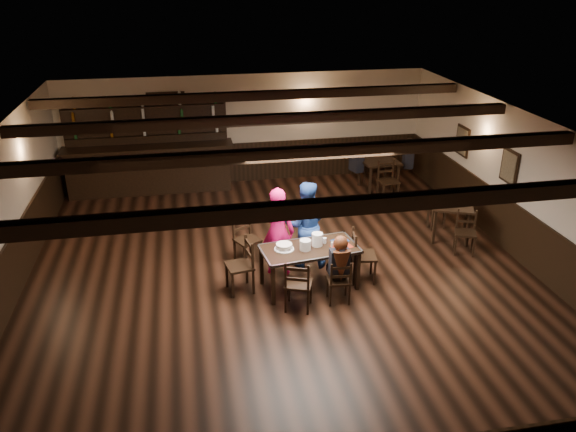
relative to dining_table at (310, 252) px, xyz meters
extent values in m
plane|color=black|center=(-0.39, 0.45, -0.68)|extent=(10.00, 10.00, 0.00)
cube|color=#BFB49E|center=(-0.39, 5.45, 0.67)|extent=(9.00, 0.02, 2.70)
cube|color=#BFB49E|center=(-0.39, -4.55, 0.67)|extent=(9.00, 0.02, 2.70)
cube|color=#BFB49E|center=(4.11, 0.45, 0.67)|extent=(0.02, 10.00, 2.70)
cube|color=silver|center=(-0.39, 0.45, 2.02)|extent=(9.00, 10.00, 0.02)
cube|color=black|center=(-0.39, 5.42, -0.18)|extent=(9.00, 0.04, 1.00)
cube|color=black|center=(-4.86, 0.45, -0.18)|extent=(0.04, 10.00, 1.00)
cube|color=black|center=(4.08, 0.45, -0.18)|extent=(0.04, 10.00, 1.00)
cube|color=black|center=(-2.29, 5.42, 1.17)|extent=(0.90, 0.03, 1.00)
cube|color=black|center=(-2.29, 5.40, 1.17)|extent=(0.80, 0.02, 0.90)
cube|color=black|center=(4.08, 0.95, 0.92)|extent=(0.03, 0.55, 0.65)
cube|color=#72664C|center=(4.06, 0.95, 0.92)|extent=(0.02, 0.45, 0.55)
cube|color=black|center=(4.08, 2.85, 0.87)|extent=(0.03, 0.55, 0.65)
cube|color=#72664C|center=(4.06, 2.85, 0.87)|extent=(0.02, 0.45, 0.55)
cube|color=black|center=(-0.39, -2.55, 1.92)|extent=(8.90, 0.18, 0.18)
cube|color=black|center=(-0.39, -0.55, 1.92)|extent=(8.90, 0.18, 0.18)
cube|color=black|center=(-0.39, 1.45, 1.92)|extent=(8.90, 0.18, 0.18)
cube|color=black|center=(-0.39, 3.45, 1.92)|extent=(8.90, 0.18, 0.18)
cube|color=black|center=(-0.70, -0.44, -0.32)|extent=(0.07, 0.07, 0.71)
cube|color=black|center=(-0.79, 0.24, -0.32)|extent=(0.07, 0.07, 0.71)
cube|color=black|center=(0.79, -0.24, -0.32)|extent=(0.07, 0.07, 0.71)
cube|color=black|center=(0.70, 0.44, -0.32)|extent=(0.07, 0.07, 0.71)
cube|color=black|center=(0.00, 0.00, 0.05)|extent=(1.71, 1.01, 0.04)
cube|color=#A5A8AD|center=(-0.05, 0.39, 0.05)|extent=(1.61, 0.24, 0.05)
cube|color=#A5A8AD|center=(0.05, -0.39, 0.05)|extent=(1.61, 0.24, 0.05)
cube|color=#A5A8AD|center=(0.79, 0.10, 0.05)|extent=(0.14, 0.81, 0.05)
cube|color=#A5A8AD|center=(-0.79, -0.10, 0.05)|extent=(0.14, 0.81, 0.05)
cube|color=black|center=(-0.09, -0.51, -0.46)|extent=(0.04, 0.04, 0.43)
cube|color=black|center=(-0.21, -0.83, -0.46)|extent=(0.04, 0.04, 0.43)
cube|color=black|center=(-0.42, -0.39, -0.46)|extent=(0.04, 0.04, 0.43)
cube|color=black|center=(-0.54, -0.70, -0.46)|extent=(0.04, 0.04, 0.43)
cube|color=black|center=(-0.31, -0.61, -0.23)|extent=(0.53, 0.52, 0.04)
cube|color=black|center=(-0.37, -0.77, -0.01)|extent=(0.40, 0.18, 0.45)
cube|color=black|center=(-0.37, -0.77, -0.05)|extent=(0.34, 0.15, 0.05)
cube|color=black|center=(-0.37, -0.77, 0.13)|extent=(0.34, 0.15, 0.05)
cube|color=black|center=(0.54, -0.39, -0.49)|extent=(0.03, 0.03, 0.37)
cube|color=black|center=(0.51, -0.69, -0.49)|extent=(0.03, 0.03, 0.37)
cube|color=black|center=(0.23, -0.37, -0.49)|extent=(0.03, 0.03, 0.37)
cube|color=black|center=(0.21, -0.66, -0.49)|extent=(0.03, 0.03, 0.37)
cube|color=black|center=(0.37, -0.53, -0.29)|extent=(0.39, 0.37, 0.03)
cube|color=black|center=(0.36, -0.67, -0.09)|extent=(0.36, 0.06, 0.39)
cube|color=black|center=(0.36, -0.67, -0.13)|extent=(0.31, 0.04, 0.04)
cube|color=black|center=(0.36, -0.67, 0.02)|extent=(0.31, 0.04, 0.04)
cube|color=black|center=(-1.39, 0.25, -0.45)|extent=(0.04, 0.04, 0.45)
cube|color=black|center=(-1.04, 0.32, -0.45)|extent=(0.04, 0.04, 0.45)
cube|color=black|center=(-1.32, -0.12, -0.45)|extent=(0.04, 0.04, 0.45)
cube|color=black|center=(-0.97, -0.06, -0.45)|extent=(0.04, 0.04, 0.45)
cube|color=black|center=(-1.18, 0.10, -0.20)|extent=(0.49, 0.51, 0.04)
cube|color=black|center=(-1.00, 0.13, 0.03)|extent=(0.11, 0.44, 0.47)
cube|color=black|center=(-1.00, 0.13, -0.01)|extent=(0.09, 0.38, 0.05)
cube|color=black|center=(-1.00, 0.13, 0.18)|extent=(0.09, 0.38, 0.05)
cube|color=black|center=(1.12, -0.16, -0.45)|extent=(0.04, 0.04, 0.45)
cube|color=black|center=(0.77, -0.10, -0.45)|extent=(0.04, 0.04, 0.45)
cube|color=black|center=(1.18, 0.21, -0.45)|extent=(0.04, 0.04, 0.45)
cube|color=black|center=(0.83, 0.27, -0.45)|extent=(0.04, 0.04, 0.45)
cube|color=black|center=(0.98, 0.06, -0.20)|extent=(0.48, 0.50, 0.04)
cube|color=black|center=(0.80, 0.09, 0.03)|extent=(0.11, 0.44, 0.47)
cube|color=black|center=(0.80, 0.09, -0.02)|extent=(0.09, 0.38, 0.05)
cube|color=black|center=(0.80, 0.09, 0.17)|extent=(0.09, 0.38, 0.05)
cube|color=black|center=(-1.01, 0.85, -0.46)|extent=(0.05, 0.05, 0.43)
cube|color=black|center=(-1.16, 1.16, -0.46)|extent=(0.05, 0.05, 0.43)
cube|color=black|center=(-0.69, 1.01, -0.46)|extent=(0.05, 0.05, 0.43)
cube|color=black|center=(-0.84, 1.32, -0.46)|extent=(0.05, 0.05, 0.43)
cube|color=black|center=(-0.93, 1.09, -0.23)|extent=(0.55, 0.54, 0.04)
cube|color=black|center=(-1.00, 1.24, 0.00)|extent=(0.39, 0.22, 0.45)
cube|color=black|center=(-1.00, 1.24, -0.05)|extent=(0.33, 0.18, 0.05)
cube|color=black|center=(-1.00, 1.24, 0.13)|extent=(0.33, 0.18, 0.05)
imported|color=#FF1294|center=(-0.45, 0.58, 0.14)|extent=(0.70, 0.58, 1.64)
imported|color=navy|center=(0.10, 0.79, 0.14)|extent=(0.87, 0.72, 1.63)
cube|color=black|center=(0.37, -0.42, -0.16)|extent=(0.29, 0.29, 0.12)
cube|color=black|center=(0.37, -0.53, 0.05)|extent=(0.31, 0.18, 0.44)
cylinder|color=black|center=(0.37, -0.53, 0.25)|extent=(0.09, 0.31, 0.31)
sphere|color=#D8A384|center=(0.37, -0.53, 0.39)|extent=(0.19, 0.19, 0.19)
sphere|color=#32160B|center=(0.37, -0.56, 0.40)|extent=(0.24, 0.24, 0.24)
cone|color=#32160B|center=(0.37, -0.65, 0.03)|extent=(0.18, 0.18, 0.55)
cylinder|color=white|center=(-0.43, 0.02, 0.08)|extent=(0.33, 0.33, 0.01)
cylinder|color=white|center=(-0.43, 0.02, 0.14)|extent=(0.27, 0.27, 0.09)
cylinder|color=silver|center=(-0.43, 0.02, 0.11)|extent=(0.29, 0.29, 0.04)
cylinder|color=white|center=(-0.09, -0.05, 0.17)|extent=(0.19, 0.19, 0.18)
cylinder|color=white|center=(0.15, 0.07, 0.19)|extent=(0.19, 0.19, 0.22)
cylinder|color=#A5A8AD|center=(0.08, 0.07, 0.09)|extent=(0.04, 0.04, 0.03)
sphere|color=orange|center=(0.08, 0.07, 0.12)|extent=(0.03, 0.03, 0.03)
cylinder|color=silver|center=(0.37, -0.04, 0.12)|extent=(0.04, 0.04, 0.09)
cylinder|color=#A5A8AD|center=(0.40, 0.01, 0.12)|extent=(0.04, 0.04, 0.09)
cylinder|color=silver|center=(0.29, 0.12, 0.13)|extent=(0.06, 0.06, 0.10)
cube|color=maroon|center=(0.54, -0.06, 0.08)|extent=(0.40, 0.33, 0.00)
cube|color=navy|center=(0.57, 0.16, 0.08)|extent=(0.33, 0.28, 0.00)
cube|color=black|center=(-2.80, 5.10, -0.13)|extent=(3.82, 0.60, 1.10)
cube|color=black|center=(-2.80, 5.10, 0.45)|extent=(4.02, 0.70, 0.05)
cube|color=black|center=(-2.80, 5.37, 0.42)|extent=(3.82, 0.10, 2.20)
cube|color=black|center=(-2.80, 5.27, 0.67)|extent=(3.72, 0.22, 0.03)
cube|color=black|center=(-2.80, 5.27, 1.02)|extent=(3.72, 0.22, 0.03)
cube|color=black|center=(-2.80, 5.27, 1.37)|extent=(3.72, 0.22, 0.03)
cube|color=black|center=(3.21, 1.31, 0.05)|extent=(1.02, 1.02, 0.04)
cube|color=black|center=(2.78, 1.14, -0.32)|extent=(0.05, 0.05, 0.71)
cube|color=black|center=(3.03, 1.73, -0.32)|extent=(0.05, 0.05, 0.71)
cube|color=black|center=(3.38, 0.89, -0.32)|extent=(0.05, 0.05, 0.71)
cube|color=black|center=(3.63, 1.48, -0.32)|extent=(0.05, 0.05, 0.71)
cube|color=black|center=(2.69, 4.21, 0.05)|extent=(0.92, 0.92, 0.04)
cube|color=black|center=(2.36, 3.83, -0.32)|extent=(0.05, 0.05, 0.71)
cube|color=black|center=(2.31, 4.54, -0.32)|extent=(0.05, 0.05, 0.71)
cube|color=black|center=(3.07, 3.88, -0.32)|extent=(0.05, 0.05, 0.71)
cube|color=black|center=(3.02, 4.59, -0.32)|extent=(0.05, 0.05, 0.71)
cube|color=black|center=(2.15, 4.32, 0.05)|extent=(0.30, 0.40, 0.51)
sphere|color=#D8A384|center=(2.15, 4.32, 0.39)|extent=(0.20, 0.20, 0.20)
sphere|color=black|center=(2.15, 4.32, 0.42)|extent=(0.21, 0.21, 0.21)
cube|color=black|center=(3.50, 4.36, 0.05)|extent=(0.29, 0.40, 0.52)
sphere|color=#D8A384|center=(3.50, 4.36, 0.40)|extent=(0.20, 0.20, 0.20)
sphere|color=black|center=(3.50, 4.36, 0.43)|extent=(0.21, 0.21, 0.21)
camera|label=1|loc=(-1.91, -8.14, 4.40)|focal=35.00mm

